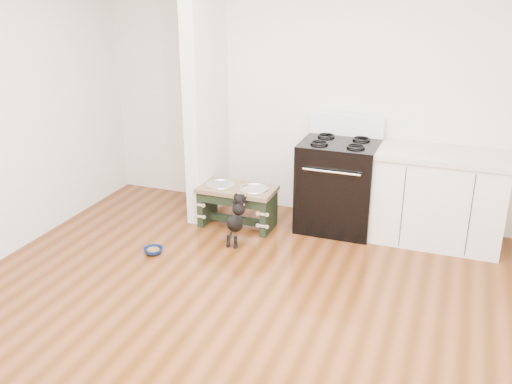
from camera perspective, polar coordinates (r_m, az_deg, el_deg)
name	(u,v)px	position (r m, az deg, el deg)	size (l,w,h in m)	color
ground	(236,337)	(4.30, -2.06, -14.26)	(5.00, 5.00, 0.00)	#49250D
room_shell	(232,120)	(3.62, -2.40, 7.17)	(5.00, 5.00, 5.00)	silver
partition_wall	(206,90)	(6.02, -5.01, 10.12)	(0.15, 0.80, 2.70)	silver
oven_range	(338,184)	(5.86, 8.23, 0.82)	(0.76, 0.69, 1.14)	black
cabinet_run	(438,198)	(5.78, 17.76, -0.56)	(1.24, 0.64, 0.91)	white
dog_feeder	(237,199)	(5.89, -1.90, -0.66)	(0.79, 0.42, 0.45)	black
puppy	(236,218)	(5.54, -1.97, -2.58)	(0.14, 0.40, 0.48)	black
floor_bowl	(153,251)	(5.50, -10.24, -5.80)	(0.23, 0.23, 0.06)	#0C1E55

